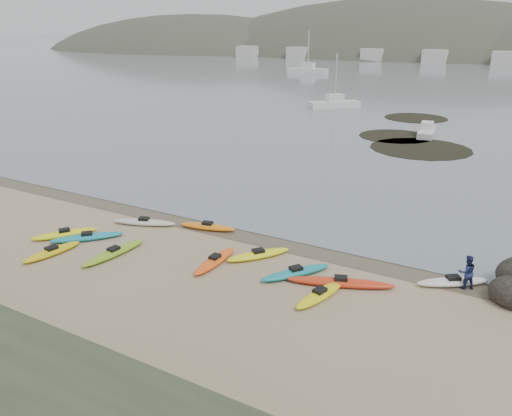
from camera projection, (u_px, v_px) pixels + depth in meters
The scene contains 6 objects.
ground at pixel (256, 234), 27.28m from camera, with size 600.00×600.00×0.00m, color tan.
wet_sand at pixel (253, 236), 27.03m from camera, with size 60.00×60.00×0.00m, color brown.
kayaks at pixel (205, 254), 24.46m from camera, with size 21.90×9.34×0.34m.
person_east at pixel (467, 272), 21.34m from camera, with size 0.75×0.58×1.54m, color navy.
kelp_mats at pixel (412, 135), 52.15m from camera, with size 12.55×24.95×0.04m.
moored_boats at pixel (445, 83), 95.12m from camera, with size 99.99×81.44×1.35m.
Camera 1 is at (12.39, -21.89, 10.66)m, focal length 35.00 mm.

